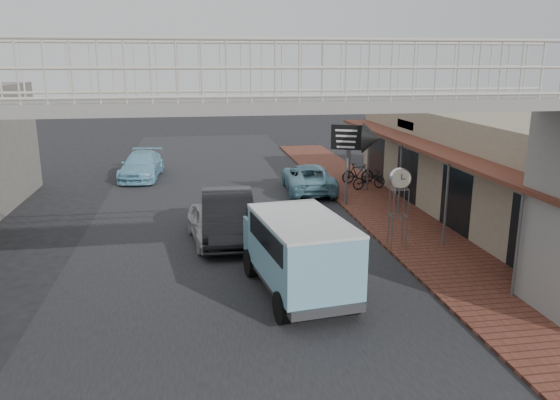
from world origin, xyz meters
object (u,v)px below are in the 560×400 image
object	(u,v)px
motorcycle_near	(369,180)
arrow_sign	(368,139)
white_hatchback	(213,224)
angkot_curb	(308,178)
angkot_far	(142,166)
angkot_van	(299,245)
motorcycle_far	(358,173)
dark_sedan	(228,215)
street_clock	(400,182)

from	to	relation	value
motorcycle_near	arrow_sign	xyz separation A→B (m)	(-1.09, -2.96, 2.35)
white_hatchback	arrow_sign	xyz separation A→B (m)	(6.46, 3.38, 2.26)
white_hatchback	angkot_curb	bearing A→B (deg)	47.88
angkot_curb	angkot_far	xyz separation A→B (m)	(-7.96, 4.32, 0.02)
angkot_van	arrow_sign	world-z (taller)	arrow_sign
angkot_far	angkot_van	world-z (taller)	angkot_van
white_hatchback	angkot_curb	size ratio (longest dim) A/B	0.79
angkot_van	arrow_sign	xyz separation A→B (m)	(4.45, 8.11, 1.52)
motorcycle_far	angkot_curb	bearing A→B (deg)	104.51
angkot_curb	motorcycle_far	distance (m)	2.88
dark_sedan	motorcycle_far	size ratio (longest dim) A/B	3.00
angkot_far	angkot_van	distance (m)	16.60
white_hatchback	motorcycle_near	bearing A→B (deg)	33.03
angkot_curb	motorcycle_far	world-z (taller)	angkot_curb
angkot_curb	white_hatchback	bearing A→B (deg)	58.63
street_clock	arrow_sign	world-z (taller)	arrow_sign
motorcycle_near	motorcycle_far	size ratio (longest dim) A/B	1.02
angkot_van	arrow_sign	distance (m)	9.37
street_clock	dark_sedan	bearing A→B (deg)	162.20
motorcycle_near	street_clock	distance (m)	8.58
dark_sedan	street_clock	xyz separation A→B (m)	(5.29, -2.19, 1.46)
dark_sedan	arrow_sign	size ratio (longest dim) A/B	1.43
white_hatchback	street_clock	bearing A→B (deg)	-24.91
motorcycle_near	motorcycle_far	world-z (taller)	motorcycle_far
angkot_far	white_hatchback	bearing A→B (deg)	-68.67
angkot_far	motorcycle_near	size ratio (longest dim) A/B	2.74
motorcycle_far	dark_sedan	bearing A→B (deg)	131.65
angkot_van	motorcycle_near	distance (m)	12.40
angkot_curb	motorcycle_near	bearing A→B (deg)	177.06
angkot_curb	arrow_sign	distance (m)	4.36
angkot_curb	motorcycle_near	world-z (taller)	angkot_curb
angkot_van	motorcycle_near	xyz separation A→B (m)	(5.54, 11.06, -0.82)
dark_sedan	angkot_far	world-z (taller)	dark_sedan
motorcycle_near	dark_sedan	bearing A→B (deg)	120.19
motorcycle_far	angkot_far	bearing A→B (deg)	67.43
white_hatchback	angkot_curb	xyz separation A→B (m)	(4.70, 6.68, 0.02)
dark_sedan	angkot_van	xyz separation A→B (m)	(1.50, -5.03, 0.55)
dark_sedan	street_clock	size ratio (longest dim) A/B	1.88
angkot_far	motorcycle_far	world-z (taller)	angkot_far
angkot_van	street_clock	bearing A→B (deg)	29.09
angkot_van	street_clock	size ratio (longest dim) A/B	1.76
dark_sedan	motorcycle_near	xyz separation A→B (m)	(7.04, 6.03, -0.27)
angkot_far	arrow_sign	xyz separation A→B (m)	(9.72, -7.62, 2.22)
angkot_far	motorcycle_near	xyz separation A→B (m)	(10.81, -4.66, -0.13)
dark_sedan	arrow_sign	distance (m)	7.01
angkot_van	motorcycle_near	world-z (taller)	angkot_van
angkot_curb	angkot_van	world-z (taller)	angkot_van
angkot_far	arrow_sign	distance (m)	12.55
angkot_curb	angkot_far	distance (m)	9.06
angkot_far	street_clock	world-z (taller)	street_clock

